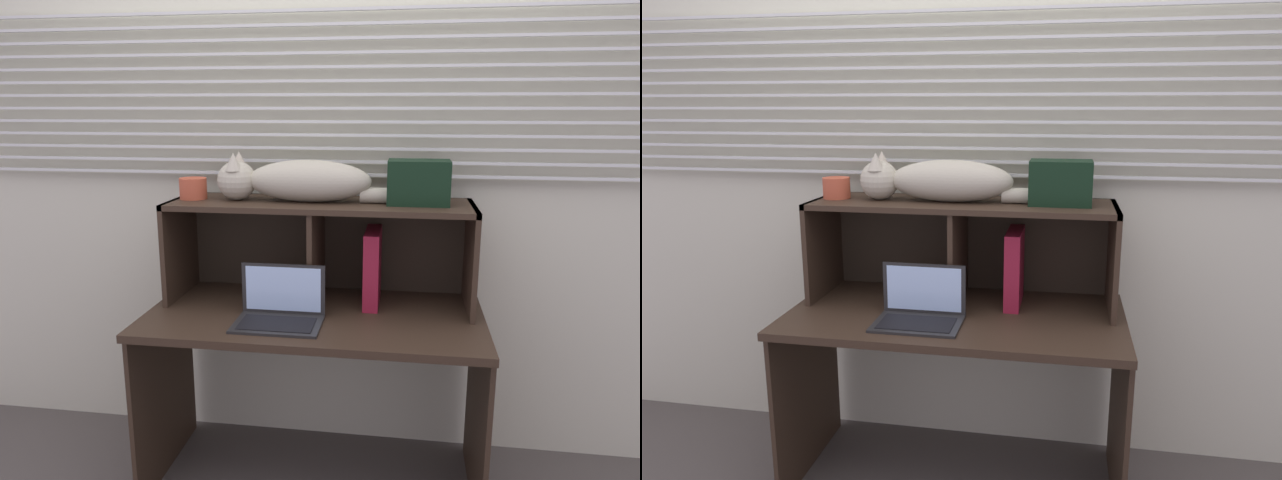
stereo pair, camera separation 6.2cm
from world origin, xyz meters
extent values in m
cube|color=beige|center=(0.00, 0.55, 1.25)|extent=(4.40, 0.04, 2.50)
cube|color=silver|center=(0.00, 0.50, 1.23)|extent=(3.22, 0.02, 0.01)
cube|color=silver|center=(0.00, 0.50, 1.29)|extent=(3.22, 0.02, 0.01)
cube|color=silver|center=(0.00, 0.50, 1.34)|extent=(3.22, 0.02, 0.01)
cube|color=silver|center=(0.00, 0.50, 1.40)|extent=(3.22, 0.02, 0.01)
cube|color=silver|center=(0.00, 0.50, 1.45)|extent=(3.22, 0.02, 0.01)
cube|color=silver|center=(0.00, 0.50, 1.51)|extent=(3.22, 0.02, 0.01)
cube|color=silver|center=(0.00, 0.50, 1.56)|extent=(3.22, 0.02, 0.01)
cube|color=silver|center=(0.00, 0.50, 1.61)|extent=(3.22, 0.02, 0.01)
cube|color=silver|center=(0.00, 0.50, 1.67)|extent=(3.22, 0.02, 0.01)
cube|color=silver|center=(0.00, 0.50, 1.72)|extent=(3.22, 0.02, 0.01)
cube|color=silver|center=(0.00, 0.50, 1.78)|extent=(3.22, 0.02, 0.01)
cube|color=silver|center=(0.00, 0.50, 1.83)|extent=(3.22, 0.02, 0.01)
cube|color=silver|center=(0.00, 0.50, 1.89)|extent=(3.22, 0.02, 0.01)
cube|color=#332519|center=(0.00, 0.17, 0.72)|extent=(1.29, 0.67, 0.03)
cube|color=#332519|center=(-0.64, 0.17, 0.35)|extent=(0.02, 0.61, 0.70)
cube|color=#332519|center=(0.64, 0.17, 0.35)|extent=(0.02, 0.61, 0.70)
cube|color=#332519|center=(0.00, 0.32, 1.13)|extent=(1.21, 0.37, 0.02)
cube|color=#332519|center=(-0.59, 0.32, 0.94)|extent=(0.02, 0.37, 0.41)
cube|color=#332519|center=(0.59, 0.32, 0.94)|extent=(0.02, 0.37, 0.41)
cube|color=#332519|center=(-0.01, 0.32, 0.93)|extent=(0.02, 0.35, 0.39)
cube|color=#30281D|center=(0.00, 0.50, 0.94)|extent=(1.21, 0.01, 0.41)
ellipsoid|color=#B3AF96|center=(-0.04, 0.32, 1.23)|extent=(0.49, 0.18, 0.17)
sphere|color=#B3AF96|center=(-0.34, 0.32, 1.22)|extent=(0.16, 0.16, 0.16)
cone|color=#B5AF98|center=(-0.34, 0.28, 1.30)|extent=(0.07, 0.07, 0.07)
cone|color=#B4AB93|center=(-0.34, 0.36, 1.30)|extent=(0.07, 0.07, 0.07)
cylinder|color=#B3AF96|center=(0.30, 0.32, 1.17)|extent=(0.29, 0.06, 0.06)
cube|color=black|center=(-0.11, 0.02, 0.74)|extent=(0.32, 0.21, 0.01)
cube|color=black|center=(-0.11, 0.12, 0.84)|extent=(0.32, 0.01, 0.19)
cube|color=#ADD1F9|center=(-0.11, 0.12, 0.84)|extent=(0.29, 0.00, 0.17)
cube|color=black|center=(-0.11, 0.01, 0.74)|extent=(0.27, 0.15, 0.00)
cube|color=maroon|center=(0.21, 0.32, 0.88)|extent=(0.06, 0.25, 0.30)
cube|color=#9D9483|center=(-0.21, 0.32, 0.74)|extent=(0.18, 0.21, 0.01)
cube|color=brown|center=(-0.21, 0.31, 0.75)|extent=(0.18, 0.21, 0.01)
cylinder|color=#B54D32|center=(-0.52, 0.32, 1.19)|extent=(0.11, 0.11, 0.09)
cube|color=black|center=(0.38, 0.32, 1.23)|extent=(0.24, 0.15, 0.17)
camera|label=1|loc=(0.34, -1.91, 1.51)|focal=32.35mm
camera|label=2|loc=(0.40, -1.90, 1.51)|focal=32.35mm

